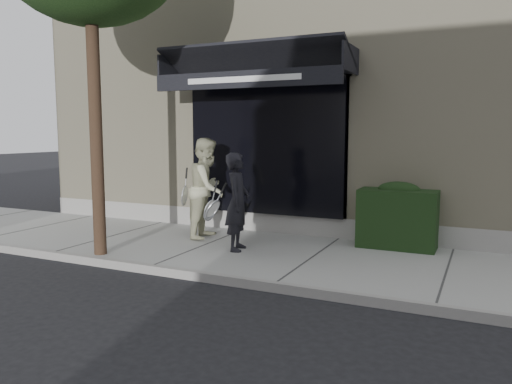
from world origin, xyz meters
The scene contains 7 objects.
ground centered at (0.00, 0.00, 0.00)m, with size 80.00×80.00×0.00m, color black.
sidewalk centered at (0.00, 0.00, 0.06)m, with size 20.00×3.00×0.12m, color #A0A09B.
curb centered at (0.00, -1.55, 0.07)m, with size 20.00×0.10×0.14m, color gray.
building_facade centered at (-0.01, 4.96, 2.74)m, with size 14.30×8.04×5.64m.
hedge centered at (1.10, 1.25, 0.66)m, with size 1.30×0.70×1.14m.
pedestrian_front centered at (-1.30, -0.11, 0.94)m, with size 0.69×0.87×1.64m.
pedestrian_back centered at (-2.27, 0.57, 1.05)m, with size 0.83×1.00×1.87m.
Camera 1 is at (2.47, -7.43, 2.10)m, focal length 35.00 mm.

